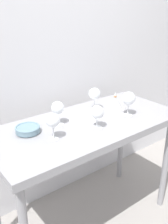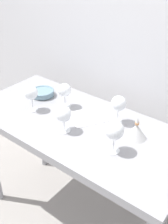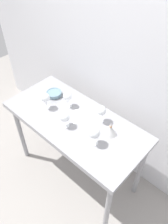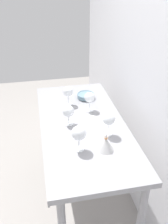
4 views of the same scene
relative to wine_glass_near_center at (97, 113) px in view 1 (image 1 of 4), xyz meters
The scene contains 11 objects.
ground_plane 1.02m from the wine_glass_near_center, 86.70° to the left, with size 6.00×6.00×0.00m, color gray.
back_wall 0.67m from the wine_glass_near_center, 89.37° to the left, with size 3.80×0.04×2.60m, color silver.
steel_counter 0.24m from the wine_glass_near_center, 86.51° to the left, with size 1.40×0.65×0.90m.
wine_glass_near_center is the anchor object (origin of this frame).
wine_glass_far_right 0.33m from the wine_glass_near_center, 53.14° to the left, with size 0.09×0.09×0.18m.
wine_glass_far_left 0.27m from the wine_glass_near_center, 130.38° to the left, with size 0.09×0.09×0.17m.
wine_glass_near_left 0.31m from the wine_glass_near_center, behind, with size 0.09×0.09×0.17m.
wine_glass_near_right 0.32m from the wine_glass_near_center, ahead, with size 0.10×0.10×0.18m.
tasting_sheet_upper 0.25m from the wine_glass_near_center, 80.51° to the left, with size 0.18×0.28×0.00m, color white.
tasting_bowl 0.46m from the wine_glass_near_center, 151.09° to the left, with size 0.16×0.16×0.05m.
decanter_funnel 0.41m from the wine_glass_near_center, 28.86° to the left, with size 0.12×0.12×0.14m.
Camera 1 is at (-1.02, -1.28, 1.66)m, focal length 41.22 mm.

